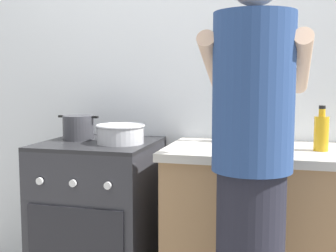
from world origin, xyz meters
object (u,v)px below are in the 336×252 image
stove_range (100,222)px  spice_bottle (279,140)px  oil_bottle (321,132)px  pot (78,128)px  mixing_bowl (120,133)px  utensil_crock (229,125)px  person (251,181)px

stove_range → spice_bottle: (0.95, -0.02, 0.50)m
stove_range → oil_bottle: 1.27m
stove_range → pot: bearing=163.0°
stove_range → oil_bottle: bearing=-0.6°
pot → mixing_bowl: size_ratio=0.91×
oil_bottle → pot: bearing=177.6°
utensil_crock → spice_bottle: size_ratio=3.40×
stove_range → mixing_bowl: 0.53m
stove_range → spice_bottle: bearing=-1.5°
spice_bottle → mixing_bowl: bearing=-179.4°
mixing_bowl → person: person is taller
oil_bottle → person: (-0.28, -0.53, -0.13)m
stove_range → utensil_crock: (0.69, 0.17, 0.55)m
pot → mixing_bowl: pot is taller
stove_range → spice_bottle: 1.08m
utensil_crock → person: size_ratio=0.19×
stove_range → oil_bottle: size_ratio=4.16×
oil_bottle → mixing_bowl: bearing=-178.8°
utensil_crock → spice_bottle: 0.34m
spice_bottle → pot: bearing=176.5°
pot → oil_bottle: size_ratio=1.11×
pot → person: size_ratio=0.14×
mixing_bowl → utensil_crock: (0.55, 0.21, 0.04)m
mixing_bowl → spice_bottle: 0.81m
mixing_bowl → person: bearing=-35.3°
person → spice_bottle: bearing=80.1°
pot → person: bearing=-30.4°
oil_bottle → person: size_ratio=0.13×
pot → mixing_bowl: (0.28, -0.08, -0.01)m
stove_range → person: size_ratio=0.53×
spice_bottle → oil_bottle: 0.20m
mixing_bowl → oil_bottle: size_ratio=1.21×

